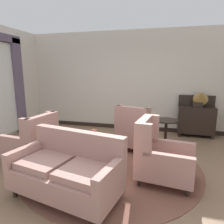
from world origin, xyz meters
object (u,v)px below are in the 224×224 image
Objects in this scene: armchair_back_corner at (136,131)px; sideboard at (196,119)px; coffee_table at (97,149)px; side_table at (166,131)px; gramophone at (201,97)px; armchair_far_left at (34,142)px; porcelain_vase at (94,139)px; settee at (67,170)px; armchair_near_sideboard at (160,156)px.

sideboard is (1.48, 1.40, 0.05)m from armchair_back_corner.
coffee_table is 0.70× the size of sideboard.
gramophone is at bearing 47.91° from side_table.
porcelain_vase is at bearing 98.80° from armchair_far_left.
side_table is at bearing 71.53° from settee.
side_table is at bearing 48.68° from porcelain_vase.
sideboard is (2.08, 2.50, -0.10)m from porcelain_vase.
gramophone is at bearing -122.17° from armchair_back_corner.
armchair_back_corner reaches higher than coffee_table.
coffee_table is 1.30m from armchair_far_left.
settee is 1.62× the size of armchair_near_sideboard.
armchair_far_left is 2.19m from armchair_back_corner.
armchair_near_sideboard reaches higher than armchair_far_left.
side_table is (0.10, 1.61, -0.03)m from armchair_near_sideboard.
gramophone is (3.40, 2.44, 0.70)m from armchair_far_left.
gramophone is (1.53, 1.30, 0.68)m from armchair_back_corner.
armchair_back_corner is at bearing 61.28° from porcelain_vase.
settee is at bearing -97.51° from coffee_table.
settee is at bearing -96.03° from porcelain_vase.
settee is at bearing 127.98° from armchair_near_sideboard.
armchair_back_corner reaches higher than armchair_far_left.
gramophone is (2.11, 2.35, 0.76)m from coffee_table.
sideboard is at bearing 134.50° from armchair_far_left.
armchair_far_left is 1.72× the size of gramophone.
armchair_near_sideboard is (2.44, -0.12, 0.01)m from armchair_far_left.
porcelain_vase is 0.18× the size of settee.
settee is at bearing 60.68° from armchair_far_left.
side_table is at bearing -132.09° from gramophone.
side_table is 1.17× the size of gramophone.
side_table is 0.59× the size of sideboard.
armchair_back_corner is at bearing 61.29° from coffee_table.
armchair_back_corner is at bearing 31.99° from armchair_near_sideboard.
armchair_far_left is 0.94× the size of armchair_back_corner.
armchair_near_sideboard is (1.27, 0.75, 0.04)m from settee.
armchair_far_left is 1.47× the size of side_table.
coffee_table is at bearing 78.78° from armchair_back_corner.
armchair_near_sideboard is at bearing -10.30° from coffee_table.
porcelain_vase is at bearing -131.62° from gramophone.
porcelain_vase is 1.95m from side_table.
armchair_near_sideboard is at bearing -110.56° from gramophone.
armchair_far_left is at bearing 48.73° from armchair_back_corner.
porcelain_vase is at bearing 90.09° from armchair_near_sideboard.
gramophone is at bearing -13.10° from armchair_near_sideboard.
gramophone reaches higher than coffee_table.
settee is 2.53× the size of side_table.
side_table is at bearing 48.27° from coffee_table.
armchair_far_left reaches higher than settee.
sideboard is 0.64m from gramophone.
armchair_far_left is (-1.30, -0.09, 0.06)m from coffee_table.
armchair_near_sideboard is at bearing 42.28° from settee.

